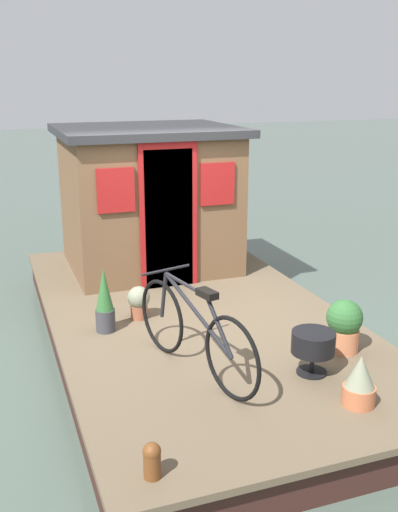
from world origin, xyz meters
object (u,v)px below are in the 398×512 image
(potted_plant_thyme, at_px, (360,382))
(potted_plant_mint, at_px, (344,325))
(potted_plant_succulent, at_px, (139,301))
(potted_plant_sage, at_px, (105,301))
(houseboat_cabin, at_px, (148,197))
(bicycle, at_px, (194,332))
(mooring_bollard, at_px, (152,459))
(charcoal_grill, at_px, (313,344))

(potted_plant_thyme, relative_size, potted_plant_mint, 0.83)
(potted_plant_succulent, xyz_separation_m, potted_plant_sage, (-0.21, 0.41, 0.13))
(houseboat_cabin, xyz_separation_m, potted_plant_thyme, (-4.11, -0.59, -0.75))
(houseboat_cabin, height_order, potted_plant_mint, houseboat_cabin)
(potted_plant_sage, bearing_deg, potted_plant_thyme, -142.62)
(houseboat_cabin, height_order, bicycle, houseboat_cabin)
(potted_plant_succulent, distance_m, mooring_bollard, 2.70)
(mooring_bollard, bearing_deg, potted_plant_succulent, -12.55)
(potted_plant_thyme, bearing_deg, houseboat_cabin, 8.17)
(potted_plant_succulent, bearing_deg, bicycle, -173.72)
(houseboat_cabin, relative_size, potted_plant_succulent, 6.41)
(potted_plant_mint, relative_size, charcoal_grill, 1.30)
(potted_plant_succulent, xyz_separation_m, potted_plant_thyme, (-2.32, -1.20, 0.01))
(potted_plant_thyme, bearing_deg, potted_plant_mint, -25.68)
(mooring_bollard, bearing_deg, bicycle, -30.16)
(potted_plant_mint, bearing_deg, bicycle, 87.32)
(potted_plant_thyme, distance_m, potted_plant_mint, 0.98)
(potted_plant_sage, height_order, mooring_bollard, potted_plant_sage)
(houseboat_cabin, bearing_deg, potted_plant_succulent, 161.09)
(houseboat_cabin, bearing_deg, potted_plant_thyme, -171.83)
(mooring_bollard, bearing_deg, charcoal_grill, -62.24)
(potted_plant_succulent, xyz_separation_m, mooring_bollard, (-2.63, 0.59, -0.06))
(potted_plant_mint, bearing_deg, potted_plant_thyme, 154.32)
(charcoal_grill, relative_size, mooring_bollard, 1.54)
(potted_plant_succulent, bearing_deg, potted_plant_thyme, -152.57)
(potted_plant_succulent, xyz_separation_m, potted_plant_mint, (-1.43, -1.63, 0.07))
(potted_plant_sage, xyz_separation_m, potted_plant_thyme, (-2.11, -1.61, -0.12))
(potted_plant_sage, relative_size, potted_plant_thyme, 1.60)
(potted_plant_succulent, height_order, potted_plant_sage, potted_plant_sage)
(potted_plant_sage, height_order, potted_plant_thyme, potted_plant_sage)
(potted_plant_sage, bearing_deg, bicycle, -154.22)
(potted_plant_thyme, bearing_deg, mooring_bollard, 99.92)
(houseboat_cabin, height_order, potted_plant_succulent, houseboat_cabin)
(potted_plant_succulent, relative_size, potted_plant_mint, 0.71)
(potted_plant_succulent, bearing_deg, potted_plant_mint, -131.36)
(potted_plant_sage, bearing_deg, mooring_bollard, 175.78)
(potted_plant_mint, height_order, mooring_bollard, potted_plant_mint)
(potted_plant_sage, distance_m, potted_plant_thyme, 2.65)
(bicycle, xyz_separation_m, potted_plant_succulent, (1.36, 0.15, -0.19))
(potted_plant_sage, relative_size, charcoal_grill, 1.74)
(potted_plant_thyme, height_order, potted_plant_mint, potted_plant_mint)
(potted_plant_sage, xyz_separation_m, potted_plant_mint, (-1.22, -2.04, -0.06))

